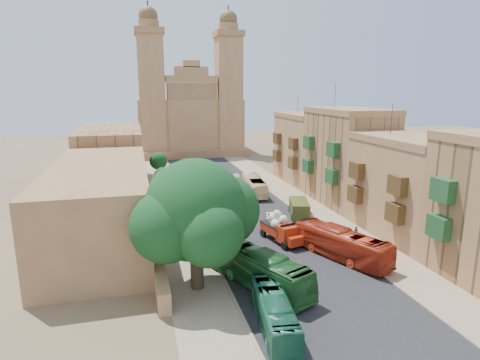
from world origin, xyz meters
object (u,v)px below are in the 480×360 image
red_truck (281,229)px  bus_green_south (274,312)px  pedestrian_a (356,233)px  ficus_tree (197,213)px  car_blue_a (227,215)px  bus_cream_east (254,186)px  street_tree_a (180,223)px  street_tree_b (170,193)px  bus_green_north (257,268)px  car_dkblue (197,174)px  car_cream (274,217)px  car_white_a (218,200)px  car_white_b (236,176)px  pedestrian_c (341,233)px  street_tree_c (163,176)px  olive_pickup (299,209)px  church (189,117)px  street_tree_d (158,161)px  bus_red_east (341,244)px  car_blue_b (199,162)px

red_truck → bus_green_south: 16.54m
pedestrian_a → ficus_tree: bearing=34.0°
red_truck → car_blue_a: bearing=114.4°
bus_green_south → bus_cream_east: size_ratio=0.86×
street_tree_a → street_tree_b: 12.00m
bus_green_north → car_dkblue: (1.44, 43.99, -0.95)m
red_truck → car_cream: (1.60, 6.76, -0.87)m
car_white_a → car_dkblue: 18.80m
street_tree_b → car_cream: 13.90m
bus_green_south → pedestrian_a: bus_green_south is taller
street_tree_a → street_tree_b: size_ratio=0.93×
street_tree_a → pedestrian_a: street_tree_a is taller
car_white_b → pedestrian_c: 33.24m
street_tree_c → car_dkblue: bearing=57.9°
street_tree_a → car_blue_a: street_tree_a is taller
car_blue_a → car_dkblue: size_ratio=0.88×
car_white_b → pedestrian_c: (3.67, -33.04, 0.29)m
street_tree_a → olive_pickup: street_tree_a is taller
church → car_white_b: 36.23m
street_tree_b → car_dkblue: (6.98, 23.11, -2.69)m
street_tree_c → car_white_b: bearing=29.1°
red_truck → street_tree_b: bearing=132.9°
street_tree_a → bus_cream_east: size_ratio=0.46×
bus_green_north → pedestrian_c: 14.16m
red_truck → pedestrian_a: size_ratio=3.88×
street_tree_d → bus_green_south: size_ratio=0.58×
street_tree_a → bus_red_east: size_ratio=0.43×
street_tree_d → pedestrian_c: size_ratio=2.74×
street_tree_c → olive_pickup: street_tree_c is taller
car_blue_b → street_tree_b: bearing=-91.5°
street_tree_b → bus_green_north: bearing=-75.2°
street_tree_c → car_dkblue: street_tree_c is taller
street_tree_b → street_tree_d: street_tree_d is taller
car_blue_b → olive_pickup: bearing=-66.9°
street_tree_c → car_white_b: size_ratio=1.21×
church → street_tree_c: church is taller
street_tree_a → car_white_b: size_ratio=1.26×
red_truck → bus_cream_east: 20.71m
car_white_a → pedestrian_a: size_ratio=2.70×
red_truck → olive_pickup: 9.61m
car_blue_a → street_tree_b: bearing=165.1°
bus_green_north → street_tree_d: bearing=73.0°
street_tree_a → pedestrian_c: street_tree_a is taller
ficus_tree → car_blue_a: ficus_tree is taller
street_tree_d → olive_pickup: (16.50, -28.00, -2.34)m
street_tree_c → bus_red_east: (15.22, -29.61, -1.47)m
car_cream → car_white_b: car_white_b is taller
street_tree_d → car_blue_a: (6.97, -26.93, -2.72)m
olive_pickup → street_tree_d: bearing=120.5°
church → bus_cream_east: size_ratio=3.59×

